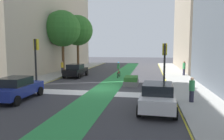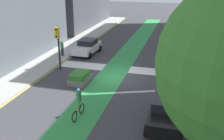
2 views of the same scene
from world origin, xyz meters
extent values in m
plane|color=#38383D|center=(0.00, 0.00, 0.00)|extent=(120.00, 120.00, 0.00)
cube|color=#2D8C47|center=(0.53, 0.00, 0.00)|extent=(2.40, 60.00, 0.01)
cube|color=silver|center=(0.00, -2.00, 0.00)|extent=(12.00, 1.80, 0.01)
cube|color=#9E9E99|center=(-7.50, 0.00, 0.07)|extent=(3.00, 60.00, 0.15)
cube|color=yellow|center=(-6.00, 0.00, 0.01)|extent=(0.16, 60.00, 0.01)
cube|color=#9E9E99|center=(7.50, 0.00, 0.07)|extent=(3.00, 60.00, 0.15)
cube|color=yellow|center=(6.00, 0.00, 0.01)|extent=(0.16, 60.00, 0.01)
cube|color=#B2A893|center=(-13.10, 13.38, 7.47)|extent=(8.20, 26.76, 14.94)
cylinder|color=black|center=(5.40, -0.40, 1.94)|extent=(0.16, 0.16, 3.89)
cube|color=gold|center=(5.40, -0.20, 3.41)|extent=(0.35, 0.28, 0.95)
sphere|color=#3F0A0A|center=(5.40, -0.06, 3.71)|extent=(0.20, 0.20, 0.20)
sphere|color=yellow|center=(5.40, -0.06, 3.41)|extent=(0.20, 0.20, 0.20)
sphere|color=#0C3814|center=(5.40, -0.06, 3.11)|extent=(0.20, 0.20, 0.20)
cylinder|color=black|center=(-5.38, -1.11, 2.14)|extent=(0.16, 0.16, 4.28)
cube|color=gold|center=(-5.38, -0.91, 3.81)|extent=(0.35, 0.28, 0.95)
sphere|color=#3F0A0A|center=(-5.38, -0.77, 4.11)|extent=(0.20, 0.20, 0.20)
sphere|color=yellow|center=(-5.38, -0.77, 3.81)|extent=(0.20, 0.20, 0.20)
sphere|color=#0C3814|center=(-5.38, -0.77, 3.51)|extent=(0.20, 0.20, 0.20)
cube|color=navy|center=(-4.62, -4.91, 0.67)|extent=(1.93, 4.26, 0.70)
cube|color=black|center=(-4.62, -5.11, 1.29)|extent=(1.66, 2.05, 0.55)
cylinder|color=black|center=(-5.57, -3.46, 0.32)|extent=(0.24, 0.65, 0.64)
cylinder|color=black|center=(-3.77, -3.41, 0.32)|extent=(0.24, 0.65, 0.64)
cylinder|color=black|center=(-3.68, -6.35, 0.32)|extent=(0.24, 0.65, 0.64)
cube|color=black|center=(-4.59, 6.62, 0.67)|extent=(1.81, 4.20, 0.70)
cube|color=black|center=(-4.59, 6.42, 1.29)|extent=(1.60, 2.00, 0.55)
cylinder|color=black|center=(-5.49, 8.09, 0.32)|extent=(0.22, 0.64, 0.64)
cylinder|color=black|center=(-3.69, 8.08, 0.32)|extent=(0.22, 0.64, 0.64)
cylinder|color=black|center=(-5.49, 5.15, 0.32)|extent=(0.22, 0.64, 0.64)
cylinder|color=black|center=(-3.69, 5.14, 0.32)|extent=(0.22, 0.64, 0.64)
cube|color=silver|center=(4.73, -5.66, 0.67)|extent=(1.99, 4.28, 0.70)
cube|color=black|center=(4.72, -5.86, 1.29)|extent=(1.69, 2.07, 0.55)
cylinder|color=black|center=(3.90, -4.15, 0.32)|extent=(0.25, 0.65, 0.64)
cylinder|color=black|center=(5.69, -4.23, 0.32)|extent=(0.25, 0.65, 0.64)
cylinder|color=black|center=(3.76, -7.09, 0.32)|extent=(0.25, 0.65, 0.64)
cylinder|color=black|center=(5.56, -7.17, 0.32)|extent=(0.25, 0.65, 0.64)
torus|color=black|center=(0.60, 7.75, 0.34)|extent=(0.09, 0.68, 0.68)
torus|color=black|center=(0.55, 6.70, 0.34)|extent=(0.09, 0.68, 0.68)
cylinder|color=red|center=(0.57, 7.23, 0.52)|extent=(0.11, 0.95, 0.06)
cylinder|color=red|center=(0.57, 7.08, 0.79)|extent=(0.05, 0.05, 0.50)
cylinder|color=#338C4C|center=(0.57, 7.08, 1.31)|extent=(0.32, 0.32, 0.55)
sphere|color=#8C6647|center=(0.57, 7.08, 1.70)|extent=(0.22, 0.22, 0.22)
sphere|color=#268CCC|center=(0.57, 7.08, 1.74)|extent=(0.23, 0.23, 0.23)
cylinder|color=#262638|center=(6.87, -4.01, 0.51)|extent=(0.28, 0.28, 0.72)
cylinder|color=#338C4C|center=(6.87, -4.01, 1.19)|extent=(0.34, 0.34, 0.64)
sphere|color=tan|center=(6.87, -4.01, 1.61)|extent=(0.21, 0.21, 0.21)
cylinder|color=#262638|center=(-7.21, 8.56, 0.53)|extent=(0.28, 0.28, 0.76)
cylinder|color=gold|center=(-7.21, 8.56, 1.25)|extent=(0.34, 0.34, 0.68)
sphere|color=tan|center=(-7.21, 8.56, 1.70)|extent=(0.22, 0.22, 0.22)
cylinder|color=#262638|center=(8.40, 9.45, 0.55)|extent=(0.28, 0.28, 0.80)
cylinder|color=#338C4C|center=(8.40, 9.45, 1.31)|extent=(0.34, 0.34, 0.71)
sphere|color=#8C6647|center=(8.40, 9.45, 1.78)|extent=(0.23, 0.23, 0.23)
cylinder|color=brown|center=(-7.70, 10.11, 2.28)|extent=(0.36, 0.36, 4.27)
sphere|color=#2D6B28|center=(-7.70, 10.11, 6.15)|extent=(4.95, 4.95, 4.95)
cylinder|color=brown|center=(-6.84, 13.87, 2.36)|extent=(0.36, 0.36, 4.41)
sphere|color=#2D6B28|center=(-6.84, 13.87, 6.19)|extent=(4.66, 4.66, 4.66)
cube|color=slate|center=(2.53, 2.01, 0.23)|extent=(1.32, 2.09, 0.45)
cube|color=#33722D|center=(2.53, 2.01, 0.65)|extent=(1.18, 1.88, 0.40)
camera|label=1|loc=(4.29, -17.71, 3.55)|focal=33.93mm
camera|label=2|loc=(-5.20, 20.63, 8.34)|focal=43.30mm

